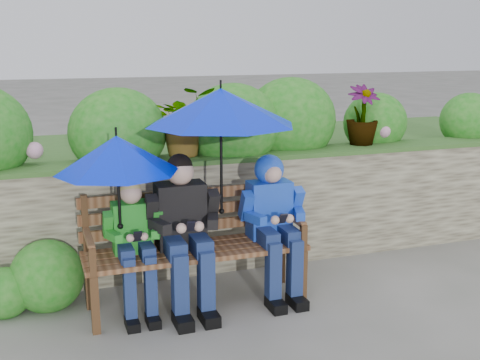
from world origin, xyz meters
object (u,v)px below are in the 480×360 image
object	(u,v)px
park_bench	(194,240)
boy_middle	(184,226)
boy_right	(273,214)
umbrella_right	(221,107)
umbrella_left	(117,154)
boy_left	(134,240)

from	to	relation	value
park_bench	boy_middle	xyz separation A→B (m)	(-0.10, -0.09, 0.15)
park_bench	boy_middle	distance (m)	0.20
boy_right	umbrella_right	distance (m)	0.96
park_bench	umbrella_right	xyz separation A→B (m)	(0.22, -0.01, 1.03)
umbrella_left	boy_left	bearing A→B (deg)	3.29
park_bench	umbrella_left	world-z (taller)	umbrella_left
boy_right	umbrella_right	world-z (taller)	umbrella_right
park_bench	boy_middle	size ratio (longest dim) A/B	1.43
boy_right	umbrella_right	bearing A→B (deg)	172.18
park_bench	boy_left	xyz separation A→B (m)	(-0.47, -0.07, 0.08)
boy_left	boy_right	distance (m)	1.11
umbrella_left	umbrella_right	world-z (taller)	umbrella_right
park_bench	umbrella_right	distance (m)	1.05
park_bench	umbrella_right	bearing A→B (deg)	-3.14
boy_middle	boy_right	world-z (taller)	boy_middle
park_bench	umbrella_right	world-z (taller)	umbrella_right
boy_middle	boy_right	distance (m)	0.74
boy_left	boy_right	world-z (taller)	boy_right
boy_middle	umbrella_right	world-z (taller)	umbrella_right
boy_middle	umbrella_right	bearing A→B (deg)	13.18
boy_middle	umbrella_left	world-z (taller)	umbrella_left
boy_left	umbrella_right	size ratio (longest dim) A/B	0.89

